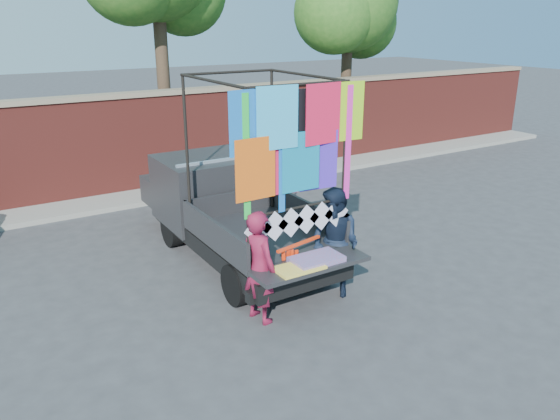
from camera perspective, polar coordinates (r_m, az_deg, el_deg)
ground at (r=9.24m, az=1.14°, el=-8.74°), size 90.00×90.00×0.00m
brick_wall at (r=14.85m, az=-13.72°, el=7.02°), size 30.00×0.45×2.61m
curb at (r=14.52m, az=-12.45°, el=1.67°), size 30.00×1.20×0.12m
tree_right at (r=19.16m, az=7.41°, el=20.36°), size 4.20×3.30×6.62m
pickup_truck at (r=10.75m, az=-6.17°, el=0.42°), size 2.22×5.56×3.50m
woman at (r=8.13m, az=-2.21°, el=-5.95°), size 0.54×0.71×1.75m
man at (r=8.92m, az=5.77°, el=-3.42°), size 0.90×1.04×1.82m
streamer_bundle at (r=8.45m, az=1.45°, el=-4.87°), size 0.90×0.23×0.63m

